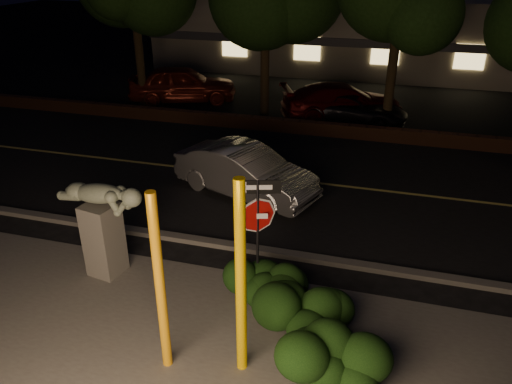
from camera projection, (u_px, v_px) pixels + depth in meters
ground at (309, 146)px, 17.72m from camera, size 90.00×90.00×0.00m
patio at (189, 376)px, 8.21m from camera, size 14.00×6.00×0.02m
road at (291, 180)px, 15.12m from camera, size 80.00×8.00×0.01m
lane_marking at (291, 180)px, 15.12m from camera, size 80.00×0.12×0.00m
curb at (254, 249)px, 11.56m from camera, size 80.00×0.25×0.12m
brick_wall at (316, 128)px, 18.73m from camera, size 40.00×0.35×0.50m
parking_lot at (336, 96)px, 23.76m from camera, size 40.00×12.00×0.01m
building at (356, 29)px, 29.78m from camera, size 22.00×10.20×4.00m
yellow_pole_left at (160, 286)px, 7.74m from camera, size 0.16×0.16×3.25m
yellow_pole_right at (241, 282)px, 7.63m from camera, size 0.17×0.17×3.50m
signpost at (258, 216)px, 9.38m from camera, size 0.83×0.28×2.55m
sculpture at (102, 218)px, 10.24m from camera, size 2.07×0.87×2.20m
hedge_center at (261, 278)px, 9.83m from camera, size 2.12×1.55×1.00m
hedge_right at (302, 307)px, 8.92m from camera, size 1.90×1.33×1.13m
hedge_far_right at (336, 352)px, 7.97m from camera, size 1.62×1.10×1.07m
silver_sedan at (246, 172)px, 14.00m from camera, size 4.47×2.86×1.39m
parked_car_red at (183, 84)px, 22.55m from camera, size 5.15×3.40×1.63m
parked_car_darkred at (342, 101)px, 20.30m from camera, size 5.36×3.84×1.44m
parked_car_dark at (354, 109)px, 19.86m from camera, size 4.42×2.41×1.18m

